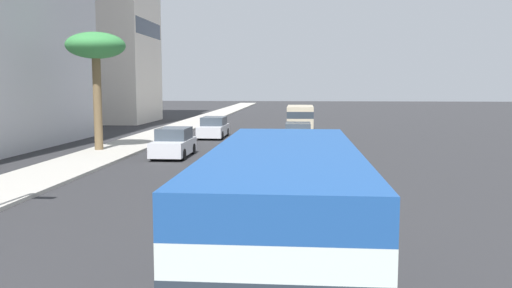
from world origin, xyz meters
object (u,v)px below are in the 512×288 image
(van_fourth, at_px, (300,119))
(car_fifth, at_px, (291,155))
(minibus_second, at_px, (285,238))
(palm_tree, at_px, (96,49))
(car_third, at_px, (174,143))
(car_lead, at_px, (298,135))
(car_sixth, at_px, (214,128))

(van_fourth, bearing_deg, car_fifth, 178.73)
(minibus_second, distance_m, car_fifth, 16.63)
(palm_tree, bearing_deg, car_third, -109.42)
(minibus_second, distance_m, van_fourth, 34.68)
(car_third, xyz_separation_m, van_fourth, (13.38, -7.20, 0.60))
(minibus_second, relative_size, palm_tree, 0.98)
(minibus_second, height_order, car_third, minibus_second)
(minibus_second, bearing_deg, car_lead, -0.20)
(van_fourth, bearing_deg, minibus_second, 179.62)
(palm_tree, bearing_deg, van_fourth, -46.79)
(car_third, distance_m, car_fifth, 8.27)
(van_fourth, xyz_separation_m, car_sixth, (-2.25, 6.74, -0.61))
(car_fifth, xyz_separation_m, palm_tree, (6.50, 11.92, 5.43))
(car_third, distance_m, van_fourth, 15.21)
(car_sixth, bearing_deg, van_fourth, 108.43)
(palm_tree, bearing_deg, car_sixth, -30.87)
(car_third, bearing_deg, car_fifth, 55.38)
(car_third, xyz_separation_m, car_fifth, (-4.70, -6.80, 0.01))
(minibus_second, xyz_separation_m, van_fourth, (34.67, -0.23, -0.34))
(car_third, height_order, car_fifth, car_fifth)
(minibus_second, xyz_separation_m, car_fifth, (16.60, 0.17, -0.92))
(car_third, bearing_deg, car_sixth, 177.64)
(car_lead, xyz_separation_m, minibus_second, (-27.28, 0.09, 0.97))
(minibus_second, bearing_deg, car_fifth, 0.59)
(car_fifth, bearing_deg, car_lead, -1.42)
(car_lead, relative_size, van_fourth, 0.87)
(car_fifth, bearing_deg, van_fourth, -1.27)
(car_lead, height_order, van_fourth, van_fourth)
(car_sixth, relative_size, palm_tree, 0.66)
(car_fifth, height_order, car_sixth, car_fifth)
(minibus_second, xyz_separation_m, car_third, (21.30, 6.97, -0.94))
(van_fourth, xyz_separation_m, car_fifth, (-18.07, 0.40, -0.58))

